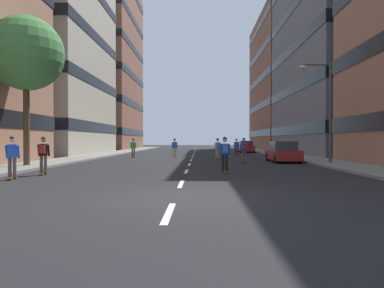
% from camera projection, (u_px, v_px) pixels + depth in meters
% --- Properties ---
extents(ground_plane, '(152.65, 152.65, 0.00)m').
position_uv_depth(ground_plane, '(193.00, 156.00, 34.99)').
color(ground_plane, black).
extents(sidewalk_left, '(3.15, 69.97, 0.14)m').
position_uv_depth(sidewalk_left, '(109.00, 154.00, 38.39)').
color(sidewalk_left, gray).
rests_on(sidewalk_left, ground_plane).
extents(sidewalk_right, '(3.15, 69.97, 0.14)m').
position_uv_depth(sidewalk_right, '(279.00, 154.00, 37.96)').
color(sidewalk_right, gray).
rests_on(sidewalk_right, ground_plane).
extents(lane_markings, '(0.16, 57.20, 0.01)m').
position_uv_depth(lane_markings, '(193.00, 156.00, 35.05)').
color(lane_markings, silver).
rests_on(lane_markings, ground_plane).
extents(building_left_far, '(15.90, 19.35, 29.96)m').
position_uv_depth(building_left_far, '(90.00, 65.00, 61.51)').
color(building_left_far, brown).
rests_on(building_left_far, ground_plane).
extents(building_right_mid, '(15.90, 21.29, 22.99)m').
position_uv_depth(building_right_mid, '(362.00, 52.00, 38.59)').
color(building_right_mid, slate).
rests_on(building_right_mid, ground_plane).
extents(building_right_far, '(15.90, 21.64, 23.43)m').
position_uv_depth(building_right_far, '(303.00, 83.00, 60.68)').
color(building_right_far, brown).
rests_on(building_right_far, ground_plane).
extents(parked_car_near, '(1.82, 4.40, 1.52)m').
position_uv_depth(parked_car_near, '(246.00, 147.00, 45.16)').
color(parked_car_near, maroon).
rests_on(parked_car_near, ground_plane).
extents(parked_car_mid, '(1.82, 4.40, 1.52)m').
position_uv_depth(parked_car_mid, '(283.00, 153.00, 25.05)').
color(parked_car_mid, maroon).
rests_on(parked_car_mid, ground_plane).
extents(street_tree_near, '(4.36, 4.36, 8.78)m').
position_uv_depth(street_tree_near, '(26.00, 54.00, 20.12)').
color(street_tree_near, '#4C3823').
rests_on(street_tree_near, sidewalk_left).
extents(streetlamp_right, '(2.13, 0.30, 6.50)m').
position_uv_depth(streetlamp_right, '(325.00, 102.00, 22.33)').
color(streetlamp_right, '#3F3F44').
rests_on(streetlamp_right, sidewalk_right).
extents(skater_0, '(0.54, 0.90, 1.78)m').
position_uv_depth(skater_0, '(236.00, 146.00, 35.32)').
color(skater_0, brown).
rests_on(skater_0, ground_plane).
extents(skater_1, '(0.57, 0.92, 1.78)m').
position_uv_depth(skater_1, '(244.00, 149.00, 23.98)').
color(skater_1, brown).
rests_on(skater_1, ground_plane).
extents(skater_2, '(0.55, 0.92, 1.78)m').
position_uv_depth(skater_2, '(225.00, 152.00, 16.84)').
color(skater_2, brown).
rests_on(skater_2, ground_plane).
extents(skater_3, '(0.57, 0.92, 1.78)m').
position_uv_depth(skater_3, '(12.00, 155.00, 13.95)').
color(skater_3, brown).
rests_on(skater_3, ground_plane).
extents(skater_4, '(0.56, 0.92, 1.78)m').
position_uv_depth(skater_4, '(218.00, 147.00, 28.85)').
color(skater_4, brown).
rests_on(skater_4, ground_plane).
extents(skater_5, '(0.53, 0.90, 1.78)m').
position_uv_depth(skater_5, '(133.00, 147.00, 31.50)').
color(skater_5, brown).
rests_on(skater_5, ground_plane).
extents(skater_6, '(0.54, 0.91, 1.78)m').
position_uv_depth(skater_6, '(175.00, 147.00, 32.08)').
color(skater_6, brown).
rests_on(skater_6, ground_plane).
extents(skater_7, '(0.56, 0.92, 1.78)m').
position_uv_depth(skater_7, '(43.00, 153.00, 15.81)').
color(skater_7, brown).
rests_on(skater_7, ground_plane).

